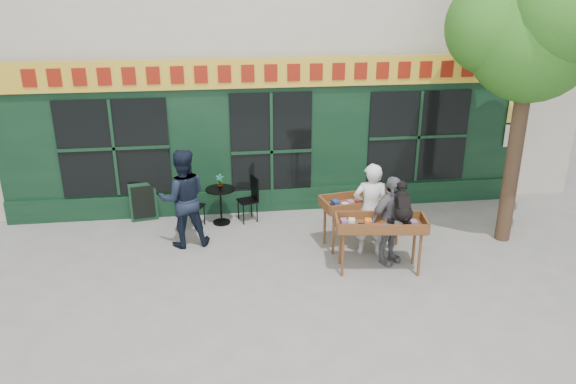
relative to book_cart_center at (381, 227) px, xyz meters
name	(u,v)px	position (x,y,z in m)	size (l,w,h in m)	color
ground	(286,260)	(-1.54, 0.58, -0.82)	(80.00, 80.00, 0.00)	slate
street_tree	(535,19)	(2.80, 0.94, 3.29)	(3.05, 2.90, 5.60)	#382619
book_cart_center	(381,227)	(0.00, 0.00, 0.00)	(1.57, 0.82, 0.99)	brown
dog	(403,201)	(0.35, -0.05, 0.47)	(0.34, 0.60, 0.60)	black
woman	(370,210)	(0.00, 0.65, 0.05)	(0.63, 0.42, 1.74)	silver
book_cart_right	(362,205)	(-0.06, 1.01, 0.00)	(1.58, 0.86, 0.99)	brown
man_right	(390,220)	(0.24, 0.26, -0.01)	(0.95, 0.39, 1.62)	slate
bistro_table	(221,199)	(-2.66, 2.37, -0.28)	(0.60, 0.60, 0.76)	black
bistro_chair_left	(189,201)	(-3.29, 2.31, -0.26)	(0.49, 0.49, 0.95)	black
bistro_chair_right	(251,195)	(-2.02, 2.45, -0.26)	(0.46, 0.45, 0.95)	black
potted_plant	(220,182)	(-2.66, 2.37, 0.10)	(0.16, 0.11, 0.31)	gray
man_left	(183,198)	(-3.36, 1.47, 0.12)	(0.92, 0.71, 1.89)	black
chalkboard	(143,202)	(-4.26, 2.77, -0.42)	(0.59, 0.29, 0.79)	black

